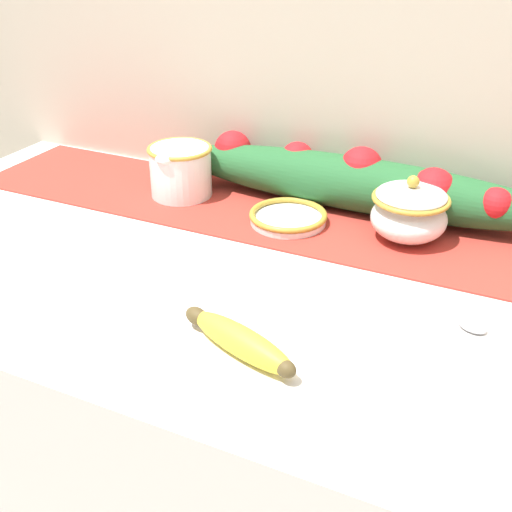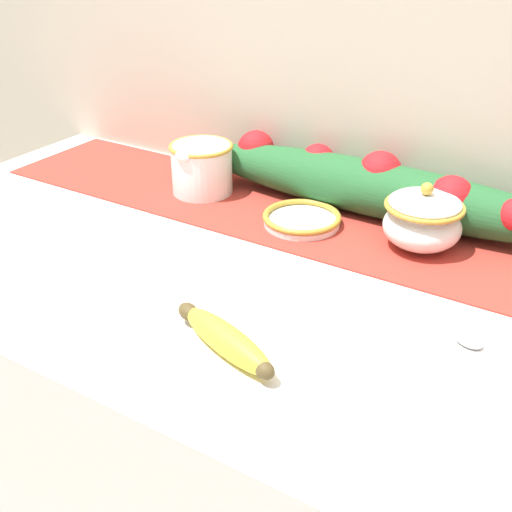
{
  "view_description": "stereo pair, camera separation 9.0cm",
  "coord_description": "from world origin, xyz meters",
  "px_view_note": "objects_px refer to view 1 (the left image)",
  "views": [
    {
      "loc": [
        0.28,
        -0.75,
        1.4
      ],
      "look_at": [
        -0.05,
        -0.04,
        0.96
      ],
      "focal_mm": 45.0,
      "sensor_mm": 36.0,
      "label": 1
    },
    {
      "loc": [
        0.36,
        -0.71,
        1.4
      ],
      "look_at": [
        -0.05,
        -0.04,
        0.96
      ],
      "focal_mm": 45.0,
      "sensor_mm": 36.0,
      "label": 2
    }
  ],
  "objects_px": {
    "small_dish": "(288,217)",
    "banana": "(238,340)",
    "sugar_bowl": "(409,212)",
    "cream_pitcher": "(181,169)",
    "spoon": "(466,322)"
  },
  "relations": [
    {
      "from": "small_dish",
      "to": "banana",
      "type": "relative_size",
      "value": 0.74
    },
    {
      "from": "small_dish",
      "to": "sugar_bowl",
      "type": "bearing_deg",
      "value": 7.76
    },
    {
      "from": "spoon",
      "to": "small_dish",
      "type": "bearing_deg",
      "value": 179.08
    },
    {
      "from": "small_dish",
      "to": "spoon",
      "type": "relative_size",
      "value": 0.87
    },
    {
      "from": "cream_pitcher",
      "to": "banana",
      "type": "xyz_separation_m",
      "value": [
        0.31,
        -0.39,
        -0.04
      ]
    },
    {
      "from": "cream_pitcher",
      "to": "banana",
      "type": "height_order",
      "value": "cream_pitcher"
    },
    {
      "from": "cream_pitcher",
      "to": "sugar_bowl",
      "type": "relative_size",
      "value": 1.11
    },
    {
      "from": "sugar_bowl",
      "to": "banana",
      "type": "height_order",
      "value": "sugar_bowl"
    },
    {
      "from": "banana",
      "to": "sugar_bowl",
      "type": "bearing_deg",
      "value": 73.5
    },
    {
      "from": "small_dish",
      "to": "spoon",
      "type": "xyz_separation_m",
      "value": [
        0.33,
        -0.18,
        -0.01
      ]
    },
    {
      "from": "spoon",
      "to": "cream_pitcher",
      "type": "bearing_deg",
      "value": -172.64
    },
    {
      "from": "cream_pitcher",
      "to": "spoon",
      "type": "height_order",
      "value": "cream_pitcher"
    },
    {
      "from": "sugar_bowl",
      "to": "small_dish",
      "type": "relative_size",
      "value": 0.93
    },
    {
      "from": "sugar_bowl",
      "to": "cream_pitcher",
      "type": "bearing_deg",
      "value": 179.9
    },
    {
      "from": "banana",
      "to": "small_dish",
      "type": "bearing_deg",
      "value": 103.11
    }
  ]
}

